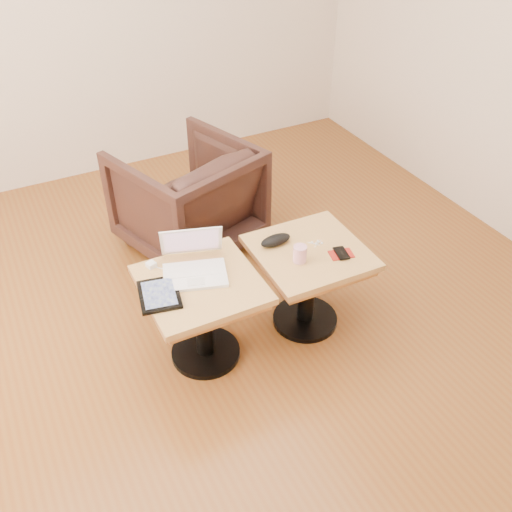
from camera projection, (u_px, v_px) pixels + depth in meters
name	position (u px, v px, depth m)	size (l,w,h in m)	color
room_shell	(190.00, 115.00, 2.27)	(4.52, 4.52, 2.71)	brown
side_table_left	(202.00, 301.00, 2.83)	(0.57, 0.57, 0.51)	black
side_table_right	(308.00, 269.00, 3.04)	(0.57, 0.57, 0.51)	black
laptop	(194.00, 264.00, 2.80)	(0.38, 0.38, 0.21)	white
tablet	(159.00, 294.00, 2.67)	(0.23, 0.27, 0.02)	black
charging_adapter	(151.00, 265.00, 2.84)	(0.04, 0.04, 0.03)	white
glasses_case	(276.00, 240.00, 2.98)	(0.17, 0.08, 0.05)	black
striped_cup	(300.00, 254.00, 2.86)	(0.07, 0.07, 0.09)	#CC477A
earbuds_tangle	(317.00, 243.00, 3.00)	(0.07, 0.05, 0.01)	white
phone_on_sleeve	(341.00, 254.00, 2.92)	(0.13, 0.12, 0.01)	#890A04
armchair	(187.00, 198.00, 3.66)	(0.76, 0.78, 0.71)	black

